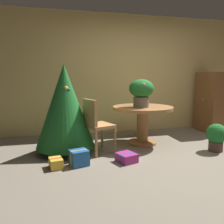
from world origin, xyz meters
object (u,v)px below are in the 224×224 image
flower_vase (141,91)px  wooden_chair_left_near (95,123)px  wooden_cabinet (212,102)px  gift_box_gold (56,163)px  round_dining_table (143,116)px  holiday_tree (65,106)px  potted_plant (216,136)px  gift_box_purple (127,158)px  gift_box_blue (79,158)px

flower_vase → wooden_chair_left_near: size_ratio=0.56×
wooden_cabinet → wooden_chair_left_near: bearing=-161.9°
flower_vase → wooden_chair_left_near: 1.04m
flower_vase → gift_box_gold: bearing=-153.5°
round_dining_table → wooden_chair_left_near: 1.01m
holiday_tree → gift_box_gold: holiday_tree is taller
wooden_chair_left_near → wooden_cabinet: wooden_cabinet is taller
round_dining_table → potted_plant: round_dining_table is taller
round_dining_table → holiday_tree: holiday_tree is taller
gift_box_purple → holiday_tree: bearing=140.3°
gift_box_blue → wooden_cabinet: size_ratio=0.22×
flower_vase → wooden_cabinet: bearing=18.7°
gift_box_purple → potted_plant: (1.62, 0.12, 0.19)m
potted_plant → gift_box_gold: bearing=-177.6°
gift_box_purple → gift_box_gold: bearing=179.2°
flower_vase → round_dining_table: bearing=50.7°
gift_box_gold → wooden_cabinet: bearing=22.2°
flower_vase → gift_box_blue: size_ratio=1.73×
round_dining_table → gift_box_blue: (-1.28, -0.82, -0.41)m
wooden_chair_left_near → gift_box_blue: (-0.33, -0.48, -0.40)m
wooden_chair_left_near → gift_box_blue: size_ratio=3.07×
holiday_tree → potted_plant: (2.46, -0.57, -0.51)m
flower_vase → gift_box_blue: bearing=-148.4°
flower_vase → holiday_tree: bearing=-176.6°
gift_box_blue → flower_vase: bearing=31.6°
gift_box_purple → potted_plant: bearing=4.3°
holiday_tree → gift_box_blue: size_ratio=4.98×
wooden_chair_left_near → gift_box_purple: wooden_chair_left_near is taller
wooden_chair_left_near → gift_box_blue: 0.70m
wooden_cabinet → gift_box_purple: bearing=-149.8°
wooden_chair_left_near → holiday_tree: holiday_tree is taller
round_dining_table → gift_box_blue: round_dining_table is taller
gift_box_blue → potted_plant: (2.31, 0.09, 0.15)m
round_dining_table → gift_box_blue: bearing=-147.1°
gift_box_purple → wooden_cabinet: (2.49, 1.45, 0.61)m
round_dining_table → holiday_tree: size_ratio=0.76×
gift_box_blue → wooden_chair_left_near: bearing=55.7°
gift_box_purple → potted_plant: potted_plant is taller
gift_box_blue → round_dining_table: bearing=32.9°
gift_box_gold → wooden_chair_left_near: bearing=37.6°
gift_box_purple → wooden_cabinet: wooden_cabinet is taller
gift_box_gold → gift_box_blue: bearing=3.3°
round_dining_table → gift_box_gold: (-1.60, -0.84, -0.45)m
wooden_chair_left_near → wooden_cabinet: bearing=18.1°
gift_box_blue → wooden_cabinet: (3.18, 1.41, 0.56)m
gift_box_gold → holiday_tree: bearing=75.4°
gift_box_purple → gift_box_gold: 1.02m
holiday_tree → gift_box_purple: size_ratio=4.33×
round_dining_table → wooden_chair_left_near: size_ratio=1.24×
holiday_tree → gift_box_blue: bearing=-77.8°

